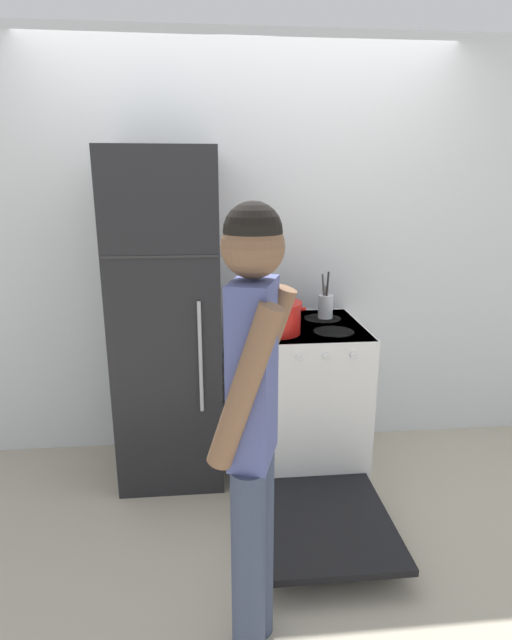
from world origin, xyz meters
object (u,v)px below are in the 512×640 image
object	(u,v)px
refrigerator	(168,321)
tea_kettle	(273,310)
person	(253,421)
dutch_oven_pot	(277,317)
utensil_jar	(326,306)
stove_range	(300,400)

from	to	relation	value
refrigerator	tea_kettle	xyz separation A→B (m)	(0.61, 0.10, 0.03)
refrigerator	person	size ratio (longest dim) A/B	1.13
dutch_oven_pot	utensil_jar	distance (m)	0.44
dutch_oven_pot	utensil_jar	size ratio (longest dim) A/B	1.09
tea_kettle	utensil_jar	world-z (taller)	utensil_jar
stove_range	utensil_jar	bearing A→B (deg)	45.84
stove_range	tea_kettle	xyz separation A→B (m)	(-0.15, 0.18, 0.52)
refrigerator	dutch_oven_pot	world-z (taller)	refrigerator
refrigerator	person	world-z (taller)	refrigerator
dutch_oven_pot	tea_kettle	size ratio (longest dim) A/B	1.39
dutch_oven_pot	utensil_jar	bearing A→B (deg)	40.12
stove_range	dutch_oven_pot	world-z (taller)	dutch_oven_pot
stove_range	tea_kettle	bearing A→B (deg)	129.83
utensil_jar	dutch_oven_pot	bearing A→B (deg)	-139.88
tea_kettle	person	bearing A→B (deg)	-99.95
stove_range	utensil_jar	world-z (taller)	utensil_jar
stove_range	person	distance (m)	1.36
dutch_oven_pot	person	world-z (taller)	person
tea_kettle	person	world-z (taller)	person
stove_range	dutch_oven_pot	distance (m)	0.58
person	utensil_jar	bearing A→B (deg)	-4.82
dutch_oven_pot	person	distance (m)	1.13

